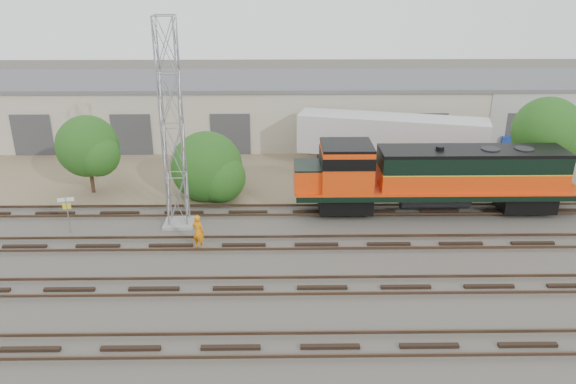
{
  "coord_description": "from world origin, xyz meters",
  "views": [
    {
      "loc": [
        -1.96,
        -26.11,
        14.2
      ],
      "look_at": [
        -1.53,
        4.0,
        2.2
      ],
      "focal_mm": 35.0,
      "sensor_mm": 36.0,
      "label": 1
    }
  ],
  "objects_px": {
    "locomotive": "(432,176)",
    "signal_tower": "(172,130)",
    "semi_trailer": "(396,138)",
    "worker": "(198,232)"
  },
  "relations": [
    {
      "from": "locomotive",
      "to": "semi_trailer",
      "type": "xyz_separation_m",
      "value": [
        -0.79,
        7.63,
        0.24
      ]
    },
    {
      "from": "worker",
      "to": "locomotive",
      "type": "bearing_deg",
      "value": -134.73
    },
    {
      "from": "signal_tower",
      "to": "semi_trailer",
      "type": "relative_size",
      "value": 0.86
    },
    {
      "from": "worker",
      "to": "semi_trailer",
      "type": "height_order",
      "value": "semi_trailer"
    },
    {
      "from": "locomotive",
      "to": "semi_trailer",
      "type": "distance_m",
      "value": 7.67
    },
    {
      "from": "locomotive",
      "to": "worker",
      "type": "relative_size",
      "value": 8.88
    },
    {
      "from": "worker",
      "to": "semi_trailer",
      "type": "bearing_deg",
      "value": -110.02
    },
    {
      "from": "signal_tower",
      "to": "worker",
      "type": "distance_m",
      "value": 5.96
    },
    {
      "from": "locomotive",
      "to": "signal_tower",
      "type": "bearing_deg",
      "value": -174.05
    },
    {
      "from": "worker",
      "to": "semi_trailer",
      "type": "distance_m",
      "value": 17.96
    }
  ]
}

